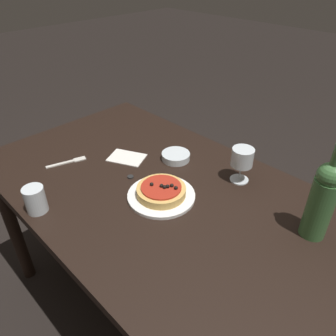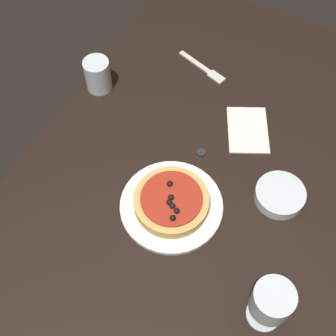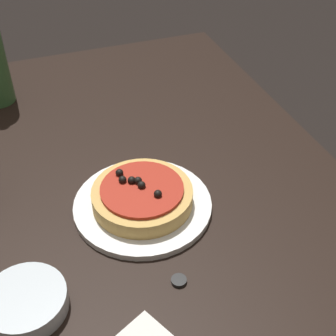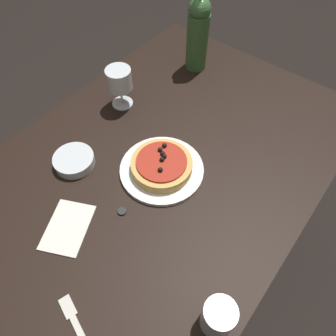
# 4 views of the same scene
# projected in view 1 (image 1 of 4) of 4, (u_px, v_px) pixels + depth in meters

# --- Properties ---
(ground_plane) EXTENTS (14.00, 14.00, 0.00)m
(ground_plane) POSITION_uv_depth(u_px,v_px,m) (159.00, 306.00, 1.66)
(ground_plane) COLOR black
(dining_table) EXTENTS (1.43, 0.87, 0.76)m
(dining_table) POSITION_uv_depth(u_px,v_px,m) (156.00, 205.00, 1.28)
(dining_table) COLOR black
(dining_table) RESTS_ON ground_plane
(dinner_plate) EXTENTS (0.24, 0.24, 0.01)m
(dinner_plate) POSITION_uv_depth(u_px,v_px,m) (161.00, 196.00, 1.18)
(dinner_plate) COLOR white
(dinner_plate) RESTS_ON dining_table
(pizza) EXTENTS (0.18, 0.18, 0.05)m
(pizza) POSITION_uv_depth(u_px,v_px,m) (161.00, 190.00, 1.17)
(pizza) COLOR tan
(pizza) RESTS_ON dinner_plate
(wine_glass) EXTENTS (0.08, 0.08, 0.14)m
(wine_glass) POSITION_uv_depth(u_px,v_px,m) (242.00, 158.00, 1.21)
(wine_glass) COLOR silver
(wine_glass) RESTS_ON dining_table
(wine_bottle) EXTENTS (0.08, 0.08, 0.32)m
(wine_bottle) POSITION_uv_depth(u_px,v_px,m) (323.00, 199.00, 0.96)
(wine_bottle) COLOR #3D6B38
(wine_bottle) RESTS_ON dining_table
(water_cup) EXTENTS (0.07, 0.07, 0.09)m
(water_cup) POSITION_uv_depth(u_px,v_px,m) (35.00, 200.00, 1.10)
(water_cup) COLOR silver
(water_cup) RESTS_ON dining_table
(side_bowl) EXTENTS (0.12, 0.12, 0.03)m
(side_bowl) POSITION_uv_depth(u_px,v_px,m) (176.00, 156.00, 1.38)
(side_bowl) COLOR silver
(side_bowl) RESTS_ON dining_table
(fork) EXTENTS (0.07, 0.16, 0.00)m
(fork) POSITION_uv_depth(u_px,v_px,m) (69.00, 162.00, 1.37)
(fork) COLOR beige
(fork) RESTS_ON dining_table
(paper_napkin) EXTENTS (0.18, 0.16, 0.00)m
(paper_napkin) POSITION_uv_depth(u_px,v_px,m) (127.00, 158.00, 1.40)
(paper_napkin) COLOR silver
(paper_napkin) RESTS_ON dining_table
(bottle_cap) EXTENTS (0.02, 0.02, 0.01)m
(bottle_cap) POSITION_uv_depth(u_px,v_px,m) (131.00, 177.00, 1.28)
(bottle_cap) COLOR black
(bottle_cap) RESTS_ON dining_table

